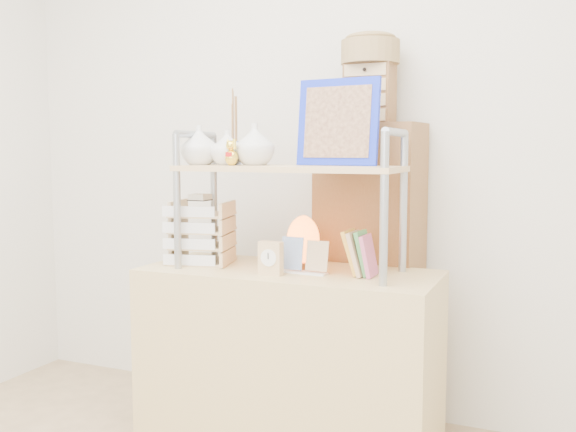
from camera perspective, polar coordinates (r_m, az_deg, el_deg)
name	(u,v)px	position (r m, az deg, el deg)	size (l,w,h in m)	color
desk	(289,360)	(2.70, 0.08, -12.65)	(1.20, 0.50, 0.75)	tan
cabinet	(369,276)	(2.89, 7.19, -5.32)	(0.45, 0.24, 1.35)	brown
hutch	(268,159)	(2.62, -1.83, 5.08)	(0.93, 0.34, 0.77)	#9399A1
letter_tray	(201,236)	(2.77, -7.74, -1.74)	(0.29, 0.28, 0.30)	tan
salt_lamp	(303,241)	(2.64, 1.36, -2.26)	(0.14, 0.13, 0.22)	brown
desk_clock	(271,258)	(2.49, -1.56, -3.79)	(0.09, 0.04, 0.13)	tan
postcard_stand	(303,263)	(2.54, 1.39, -4.20)	(0.20, 0.07, 0.14)	white
drawer_chest	(370,94)	(2.83, 7.27, 10.72)	(0.20, 0.16, 0.25)	brown
woven_basket	(370,52)	(2.85, 7.33, 14.23)	(0.25, 0.25, 0.10)	olive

